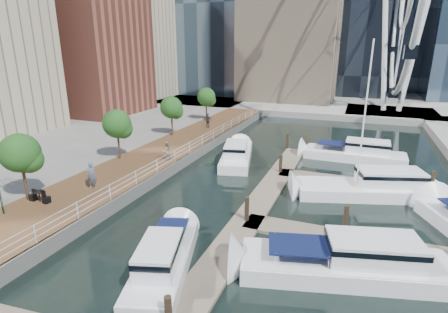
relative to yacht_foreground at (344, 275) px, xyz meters
name	(u,v)px	position (x,y,z in m)	size (l,w,h in m)	color
ground	(136,286)	(-9.24, -4.54, 0.00)	(520.00, 520.00, 0.00)	black
boardwalk	(148,163)	(-18.24, 10.46, 0.50)	(6.00, 60.00, 1.00)	brown
seawall	(176,167)	(-15.24, 10.46, 0.50)	(0.25, 60.00, 1.00)	#595954
land_far	(330,84)	(-9.24, 97.46, 0.50)	(200.00, 114.00, 1.00)	gray
pier	(390,114)	(4.76, 47.46, 0.50)	(14.00, 12.00, 1.00)	gray
railing	(175,156)	(-15.34, 10.46, 1.52)	(0.10, 60.00, 1.05)	white
floating_docks	(329,216)	(-1.27, 5.44, 0.49)	(16.00, 34.00, 2.60)	#6D6051
midrise_condos	(37,29)	(-42.81, 22.27, 13.42)	(19.00, 67.00, 28.00)	#BCAD8E
street_trees	(117,124)	(-20.64, 9.46, 4.29)	(2.60, 42.60, 4.60)	#3F2B1C
yacht_foreground	(344,275)	(0.00, 0.00, 0.00)	(3.03, 11.31, 2.15)	silver
pedestrian_near	(92,175)	(-17.92, 2.71, 1.98)	(0.71, 0.47, 1.95)	slate
pedestrian_mid	(166,151)	(-16.31, 10.64, 1.86)	(0.84, 0.65, 1.72)	gray
pedestrian_far	(208,120)	(-18.28, 24.64, 1.95)	(1.11, 0.46, 1.90)	#2F333B
moored_yachts	(356,205)	(0.36, 8.91, 0.00)	(25.40, 37.76, 11.50)	white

